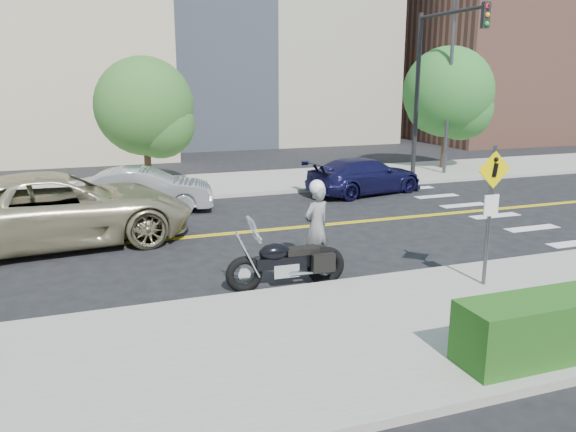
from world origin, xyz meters
The scene contains 15 objects.
ground_plane centered at (0.00, 0.00, 0.00)m, with size 120.00×120.00×0.00m, color black.
sidewalk_near centered at (0.00, -7.50, 0.07)m, with size 60.00×5.00×0.15m, color #9E9B91.
sidewalk_far centered at (0.00, 7.50, 0.07)m, with size 60.00×5.00×0.15m, color #9E9B91.
building_mid centered at (8.00, 26.00, 10.00)m, with size 18.00×14.00×20.00m, color #A39984.
building_right centered at (26.00, 20.00, 6.00)m, with size 14.00×12.00×12.00m, color #8C5947.
lamp_post centered at (12.00, 6.50, 4.15)m, with size 0.16×0.16×8.00m, color #4C4C51.
traffic_light centered at (10.00, 5.08, 4.67)m, with size 0.28×4.50×7.00m.
pedestrian_sign centered at (4.20, -6.31, 1.96)m, with size 0.78×0.08×3.00m.
motorcyclist centered at (1.38, -3.63, 1.07)m, with size 0.87×0.73×2.16m.
motorcycle centered at (0.29, -4.60, 0.80)m, with size 2.63×0.80×1.60m, color black, non-canonical shape.
suv centered at (-4.54, 0.48, 1.00)m, with size 3.32×7.19×2.00m, color tan.
parked_car_silver centered at (-1.96, 3.74, 0.76)m, with size 1.60×4.60×1.52m, color #AEB0B6.
parked_car_blue centered at (6.59, 4.03, 0.72)m, with size 2.01×4.95×1.44m, color #171643.
tree_far_a centered at (-1.44, 7.66, 3.38)m, with size 3.91×3.91×5.35m.
tree_far_b centered at (12.94, 7.93, 3.82)m, with size 4.34×4.34×6.00m.
Camera 1 is at (-3.59, -15.68, 4.48)m, focal length 35.00 mm.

